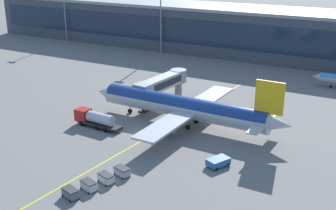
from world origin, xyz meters
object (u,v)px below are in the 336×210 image
object	(u,v)px
fuel_tanker	(95,119)
pushback_tug	(218,162)
main_airliner	(184,107)
baggage_cart_3	(122,171)
baggage_cart_1	(89,185)
baggage_cart_2	(106,178)
baggage_cart_0	(71,193)

from	to	relation	value
fuel_tanker	pushback_tug	xyz separation A→B (m)	(28.78, -3.99, -0.90)
main_airliner	baggage_cart_3	xyz separation A→B (m)	(1.22, -24.23, -3.12)
baggage_cart_1	baggage_cart_2	world-z (taller)	same
main_airliner	baggage_cart_1	xyz separation A→B (m)	(-0.68, -30.34, -3.12)
baggage_cart_3	baggage_cart_1	bearing A→B (deg)	-107.21
baggage_cart_2	baggage_cart_3	distance (m)	3.20
fuel_tanker	baggage_cart_0	world-z (taller)	fuel_tanker
baggage_cart_0	baggage_cart_2	bearing A→B (deg)	72.79
fuel_tanker	baggage_cart_3	distance (m)	22.03
pushback_tug	baggage_cart_0	xyz separation A→B (m)	(-15.05, -19.67, -0.07)
main_airliner	baggage_cart_1	world-z (taller)	main_airliner
baggage_cart_1	baggage_cart_2	xyz separation A→B (m)	(0.95, 3.06, 0.00)
baggage_cart_1	baggage_cart_3	xyz separation A→B (m)	(1.89, 6.11, 0.00)
pushback_tug	fuel_tanker	bearing A→B (deg)	172.10
pushback_tug	baggage_cart_2	size ratio (longest dim) A/B	1.48
fuel_tanker	pushback_tug	distance (m)	29.07
pushback_tug	baggage_cart_3	xyz separation A→B (m)	(-12.21, -10.50, -0.07)
fuel_tanker	pushback_tug	bearing A→B (deg)	-7.90
baggage_cart_0	baggage_cart_3	bearing A→B (deg)	72.79
pushback_tug	baggage_cart_1	bearing A→B (deg)	-130.32
pushback_tug	baggage_cart_1	world-z (taller)	baggage_cart_1
baggage_cart_3	fuel_tanker	bearing A→B (deg)	138.83
fuel_tanker	baggage_cart_2	size ratio (longest dim) A/B	3.66
baggage_cart_0	baggage_cart_1	size ratio (longest dim) A/B	1.00
pushback_tug	baggage_cart_3	world-z (taller)	baggage_cart_3
main_airliner	fuel_tanker	world-z (taller)	main_airliner
baggage_cart_1	main_airliner	bearing A→B (deg)	88.72
pushback_tug	baggage_cart_0	world-z (taller)	baggage_cart_0
pushback_tug	baggage_cart_0	distance (m)	24.76
baggage_cart_1	baggage_cart_2	distance (m)	3.20
fuel_tanker	baggage_cart_1	distance (m)	25.32
fuel_tanker	baggage_cart_0	distance (m)	27.37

